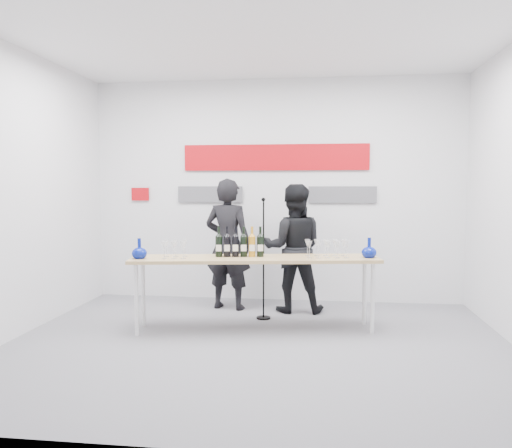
% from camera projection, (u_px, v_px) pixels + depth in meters
% --- Properties ---
extents(ground, '(5.00, 5.00, 0.00)m').
position_uv_depth(ground, '(257.00, 345.00, 4.92)').
color(ground, slate).
rests_on(ground, ground).
extents(back_wall, '(5.00, 0.04, 3.00)m').
position_uv_depth(back_wall, '(275.00, 191.00, 6.78)').
color(back_wall, silver).
rests_on(back_wall, ground).
extents(signage, '(3.38, 0.02, 0.79)m').
position_uv_depth(signage, '(271.00, 168.00, 6.74)').
color(signage, '#B5070F').
rests_on(signage, back_wall).
extents(tasting_table, '(2.71, 0.93, 0.80)m').
position_uv_depth(tasting_table, '(255.00, 263.00, 5.38)').
color(tasting_table, tan).
rests_on(tasting_table, ground).
extents(wine_bottles, '(0.53, 0.15, 0.33)m').
position_uv_depth(wine_bottles, '(240.00, 242.00, 5.41)').
color(wine_bottles, black).
rests_on(wine_bottles, tasting_table).
extents(decanter_left, '(0.16, 0.16, 0.21)m').
position_uv_depth(decanter_left, '(139.00, 248.00, 5.28)').
color(decanter_left, navy).
rests_on(decanter_left, tasting_table).
extents(decanter_right, '(0.16, 0.16, 0.21)m').
position_uv_depth(decanter_right, '(369.00, 248.00, 5.35)').
color(decanter_right, navy).
rests_on(decanter_right, tasting_table).
extents(glasses_left, '(0.29, 0.25, 0.18)m').
position_uv_depth(glasses_left, '(175.00, 249.00, 5.34)').
color(glasses_left, silver).
rests_on(glasses_left, tasting_table).
extents(glasses_right, '(0.48, 0.28, 0.18)m').
position_uv_depth(glasses_right, '(327.00, 249.00, 5.39)').
color(glasses_right, silver).
rests_on(glasses_right, tasting_table).
extents(presenter_left, '(0.67, 0.51, 1.66)m').
position_uv_depth(presenter_left, '(228.00, 244.00, 6.32)').
color(presenter_left, black).
rests_on(presenter_left, ground).
extents(presenter_right, '(0.80, 0.64, 1.59)m').
position_uv_depth(presenter_right, '(293.00, 248.00, 6.19)').
color(presenter_right, black).
rests_on(presenter_right, ground).
extents(mic_stand, '(0.17, 0.17, 1.43)m').
position_uv_depth(mic_stand, '(263.00, 282.00, 5.86)').
color(mic_stand, black).
rests_on(mic_stand, ground).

